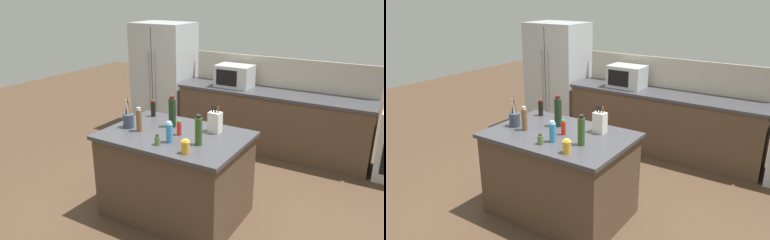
{
  "view_description": "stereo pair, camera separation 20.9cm",
  "coord_description": "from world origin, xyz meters",
  "views": [
    {
      "loc": [
        2.0,
        -3.05,
        2.34
      ],
      "look_at": [
        0.0,
        0.35,
        0.99
      ],
      "focal_mm": 35.0,
      "sensor_mm": 36.0,
      "label": 1
    },
    {
      "loc": [
        2.18,
        -2.94,
        2.34
      ],
      "look_at": [
        0.0,
        0.35,
        0.99
      ],
      "focal_mm": 35.0,
      "sensor_mm": 36.0,
      "label": 2
    }
  ],
  "objects": [
    {
      "name": "olive_oil_bottle",
      "position": [
        0.36,
        -0.13,
        1.08
      ],
      "size": [
        0.07,
        0.07,
        0.31
      ],
      "color": "#2D4C1E",
      "rests_on": "kitchen_island"
    },
    {
      "name": "honey_jar",
      "position": [
        0.35,
        -0.36,
        1.0
      ],
      "size": [
        0.08,
        0.08,
        0.13
      ],
      "color": "gold",
      "rests_on": "kitchen_island"
    },
    {
      "name": "back_counter_run",
      "position": [
        0.3,
        2.2,
        0.47
      ],
      "size": [
        2.92,
        0.66,
        0.94
      ],
      "color": "#4C3828",
      "rests_on": "ground_plane"
    },
    {
      "name": "pepper_grinder",
      "position": [
        -0.37,
        -0.12,
        1.06
      ],
      "size": [
        0.06,
        0.06,
        0.26
      ],
      "color": "brown",
      "rests_on": "kitchen_island"
    },
    {
      "name": "wall_backsplash",
      "position": [
        0.3,
        2.52,
        1.17
      ],
      "size": [
        2.88,
        0.03,
        0.46
      ],
      "primitive_type": "cube",
      "color": "#B2A899",
      "rests_on": "back_counter_run"
    },
    {
      "name": "spice_jar_oregano",
      "position": [
        0.01,
        -0.33,
        0.99
      ],
      "size": [
        0.06,
        0.06,
        0.1
      ],
      "color": "#567038",
      "rests_on": "kitchen_island"
    },
    {
      "name": "ground_plane",
      "position": [
        0.0,
        0.0,
        0.0
      ],
      "size": [
        14.0,
        14.0,
        0.0
      ],
      "primitive_type": "plane",
      "color": "#473323"
    },
    {
      "name": "wine_bottle",
      "position": [
        -0.15,
        0.18,
        1.1
      ],
      "size": [
        0.08,
        0.08,
        0.35
      ],
      "color": "black",
      "rests_on": "kitchen_island"
    },
    {
      "name": "utensil_crock",
      "position": [
        -0.55,
        -0.08,
        1.02
      ],
      "size": [
        0.12,
        0.12,
        0.32
      ],
      "color": "#333D4C",
      "rests_on": "kitchen_island"
    },
    {
      "name": "knife_block",
      "position": [
        0.33,
        0.26,
        1.05
      ],
      "size": [
        0.14,
        0.11,
        0.29
      ],
      "rotation": [
        0.0,
        0.0,
        -0.05
      ],
      "color": "beige",
      "rests_on": "kitchen_island"
    },
    {
      "name": "soy_sauce_bottle",
      "position": [
        -0.54,
        0.36,
        1.03
      ],
      "size": [
        0.06,
        0.06,
        0.2
      ],
      "color": "black",
      "rests_on": "kitchen_island"
    },
    {
      "name": "dish_soap_bottle",
      "position": [
        0.08,
        -0.22,
        1.04
      ],
      "size": [
        0.07,
        0.07,
        0.21
      ],
      "color": "#3384BC",
      "rests_on": "kitchen_island"
    },
    {
      "name": "kitchen_island",
      "position": [
        0.0,
        0.0,
        0.47
      ],
      "size": [
        1.5,
        1.03,
        0.94
      ],
      "color": "#4C3828",
      "rests_on": "ground_plane"
    },
    {
      "name": "hot_sauce_bottle",
      "position": [
        0.05,
        0.0,
        1.02
      ],
      "size": [
        0.05,
        0.05,
        0.16
      ],
      "color": "red",
      "rests_on": "kitchen_island"
    },
    {
      "name": "microwave",
      "position": [
        -0.32,
        2.2,
        1.11
      ],
      "size": [
        0.55,
        0.39,
        0.34
      ],
      "color": "#ADB2B7",
      "rests_on": "back_counter_run"
    },
    {
      "name": "refrigerator",
      "position": [
        -1.68,
        2.25,
        0.93
      ],
      "size": [
        0.96,
        0.75,
        1.86
      ],
      "color": "#ADB2B7",
      "rests_on": "ground_plane"
    }
  ]
}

